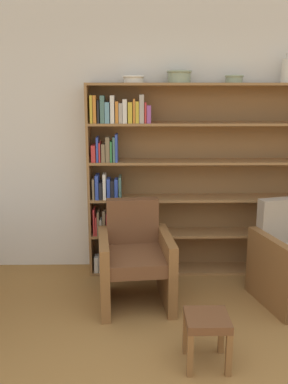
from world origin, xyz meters
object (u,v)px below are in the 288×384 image
bowl_olive (134,78)px  bowl_stoneware (234,78)px  bookshelf (185,180)px  armchair_leather (135,259)px  footstool (207,326)px  bowl_slate (180,76)px

bowl_olive → bowl_stoneware: (0.98, 0.00, 0.00)m
bookshelf → armchair_leather: (-0.51, -0.69, -0.57)m
bowl_stoneware → footstool: bowl_stoneware is taller
bowl_olive → footstool: bearing=-72.5°
bowl_slate → armchair_leather: bearing=-123.2°
bowl_stoneware → armchair_leather: 1.97m
bowl_stoneware → footstool: bearing=-106.1°
bookshelf → bowl_slate: (-0.08, -0.02, 1.03)m
footstool → bowl_slate: bearing=92.3°
bookshelf → bowl_slate: 1.04m
armchair_leather → bowl_slate: bearing=-128.9°
bowl_olive → bowl_stoneware: size_ratio=1.14×
bowl_olive → armchair_leather: bowl_olive is taller
bookshelf → bowl_olive: (-0.52, -0.02, 1.01)m
bookshelf → footstool: 1.78m
bowl_slate → footstool: size_ratio=0.66×
bowl_olive → bowl_stoneware: 0.98m
bowl_slate → footstool: bowl_slate is taller
bowl_slate → armchair_leather: (-0.44, -0.67, -1.61)m
bookshelf → bowl_olive: size_ratio=11.44×
footstool → bookshelf: bearing=89.6°
bowl_slate → footstool: (0.06, -1.62, -1.72)m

